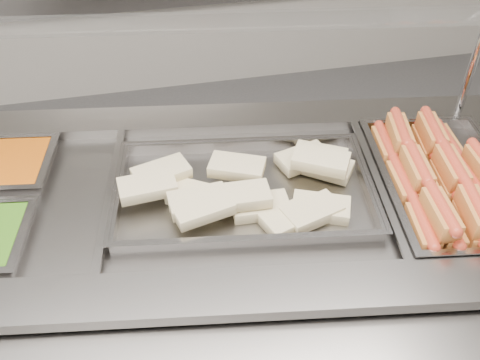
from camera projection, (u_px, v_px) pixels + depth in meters
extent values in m
cube|color=slate|center=(225.00, 293.00, 1.85)|extent=(2.01, 1.08, 0.92)
cube|color=gray|center=(227.00, 294.00, 1.26)|extent=(1.99, 0.44, 0.03)
cube|color=gray|center=(218.00, 119.00, 1.82)|extent=(1.99, 0.44, 0.03)
cube|color=black|center=(223.00, 220.00, 1.62)|extent=(1.79, 0.86, 0.02)
cube|color=gray|center=(378.00, 181.00, 1.56)|extent=(0.11, 0.60, 0.01)
cube|color=gray|center=(110.00, 192.00, 1.52)|extent=(0.11, 0.60, 0.01)
cylinder|color=silver|center=(478.00, 48.00, 1.68)|extent=(0.03, 0.03, 0.47)
cube|color=silver|center=(215.00, 21.00, 1.44)|extent=(1.77, 0.57, 0.09)
cube|color=#B06A24|center=(422.00, 229.00, 1.43)|extent=(0.08, 0.17, 0.06)
cylinder|color=#B13C1F|center=(424.00, 223.00, 1.42)|extent=(0.06, 0.18, 0.03)
cube|color=#B06A24|center=(402.00, 184.00, 1.57)|extent=(0.08, 0.16, 0.06)
cylinder|color=#B13C1F|center=(403.00, 178.00, 1.56)|extent=(0.06, 0.18, 0.03)
cube|color=#B06A24|center=(385.00, 147.00, 1.71)|extent=(0.08, 0.17, 0.06)
cylinder|color=#B13C1F|center=(386.00, 141.00, 1.70)|extent=(0.06, 0.18, 0.03)
cube|color=#B06A24|center=(446.00, 228.00, 1.43)|extent=(0.08, 0.17, 0.06)
cylinder|color=#B13C1F|center=(448.00, 222.00, 1.42)|extent=(0.06, 0.18, 0.03)
cube|color=#B06A24|center=(423.00, 184.00, 1.57)|extent=(0.08, 0.17, 0.06)
cylinder|color=#B13C1F|center=(425.00, 178.00, 1.56)|extent=(0.07, 0.18, 0.03)
cube|color=#B06A24|center=(405.00, 146.00, 1.72)|extent=(0.08, 0.17, 0.06)
cylinder|color=#B13C1F|center=(406.00, 140.00, 1.70)|extent=(0.06, 0.18, 0.03)
cube|color=#B06A24|center=(470.00, 227.00, 1.44)|extent=(0.08, 0.17, 0.06)
cylinder|color=#B13C1F|center=(472.00, 221.00, 1.42)|extent=(0.06, 0.18, 0.03)
cube|color=#B06A24|center=(445.00, 183.00, 1.58)|extent=(0.08, 0.17, 0.06)
cylinder|color=#B13C1F|center=(448.00, 177.00, 1.56)|extent=(0.06, 0.18, 0.03)
cube|color=#B06A24|center=(425.00, 145.00, 1.72)|extent=(0.08, 0.17, 0.06)
cylinder|color=#B13C1F|center=(427.00, 139.00, 1.70)|extent=(0.07, 0.18, 0.03)
cube|color=#B06A24|center=(468.00, 182.00, 1.58)|extent=(0.08, 0.16, 0.06)
cylinder|color=#B13C1F|center=(470.00, 176.00, 1.57)|extent=(0.06, 0.18, 0.03)
cube|color=#B06A24|center=(445.00, 144.00, 1.72)|extent=(0.08, 0.16, 0.06)
cylinder|color=#B13C1F|center=(447.00, 139.00, 1.71)|extent=(0.06, 0.18, 0.03)
cube|color=#B06A24|center=(440.00, 214.00, 1.40)|extent=(0.07, 0.16, 0.06)
cylinder|color=#B13C1F|center=(443.00, 208.00, 1.38)|extent=(0.05, 0.18, 0.03)
cube|color=#B06A24|center=(416.00, 169.00, 1.54)|extent=(0.08, 0.17, 0.06)
cylinder|color=#B13C1F|center=(418.00, 162.00, 1.52)|extent=(0.06, 0.18, 0.03)
cube|color=#B06A24|center=(400.00, 134.00, 1.67)|extent=(0.09, 0.17, 0.06)
cylinder|color=#B13C1F|center=(401.00, 127.00, 1.66)|extent=(0.07, 0.18, 0.03)
cube|color=#B06A24|center=(475.00, 211.00, 1.40)|extent=(0.09, 0.17, 0.06)
cylinder|color=#B13C1F|center=(478.00, 205.00, 1.39)|extent=(0.07, 0.18, 0.03)
cube|color=#B06A24|center=(451.00, 168.00, 1.54)|extent=(0.08, 0.17, 0.06)
cylinder|color=#B13C1F|center=(453.00, 161.00, 1.53)|extent=(0.06, 0.18, 0.03)
cube|color=#B06A24|center=(431.00, 132.00, 1.68)|extent=(0.09, 0.17, 0.06)
cylinder|color=#B13C1F|center=(433.00, 126.00, 1.66)|extent=(0.07, 0.18, 0.03)
cube|color=beige|center=(260.00, 206.00, 1.49)|extent=(0.16, 0.10, 0.03)
cube|color=beige|center=(197.00, 196.00, 1.51)|extent=(0.18, 0.16, 0.03)
cube|color=beige|center=(291.00, 218.00, 1.45)|extent=(0.18, 0.14, 0.03)
cube|color=beige|center=(320.00, 156.00, 1.65)|extent=(0.18, 0.16, 0.03)
cube|color=beige|center=(312.00, 212.00, 1.46)|extent=(0.18, 0.13, 0.03)
cube|color=beige|center=(325.00, 167.00, 1.62)|extent=(0.18, 0.17, 0.03)
cube|color=beige|center=(321.00, 207.00, 1.49)|extent=(0.18, 0.15, 0.03)
cube|color=beige|center=(303.00, 158.00, 1.65)|extent=(0.18, 0.13, 0.03)
cube|color=beige|center=(161.00, 173.00, 1.55)|extent=(0.18, 0.13, 0.03)
cube|color=beige|center=(147.00, 187.00, 1.49)|extent=(0.17, 0.10, 0.03)
cube|color=beige|center=(237.00, 167.00, 1.56)|extent=(0.18, 0.15, 0.03)
cube|color=beige|center=(203.00, 208.00, 1.43)|extent=(0.18, 0.13, 0.03)
cube|color=beige|center=(241.00, 196.00, 1.46)|extent=(0.16, 0.10, 0.03)
cube|color=beige|center=(198.00, 201.00, 1.45)|extent=(0.16, 0.10, 0.03)
cube|color=beige|center=(321.00, 160.00, 1.54)|extent=(0.18, 0.16, 0.03)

